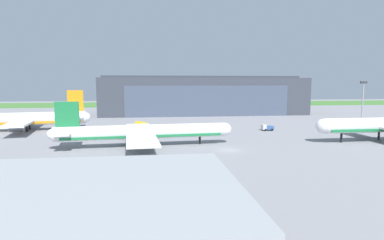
# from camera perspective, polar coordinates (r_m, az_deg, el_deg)

# --- Properties ---
(ground_plane) EXTENTS (440.00, 440.00, 0.00)m
(ground_plane) POSITION_cam_1_polar(r_m,az_deg,el_deg) (73.73, 6.65, -5.46)
(ground_plane) COLOR gray
(grass_field_strip) EXTENTS (440.00, 56.00, 0.08)m
(grass_field_strip) POSITION_cam_1_polar(r_m,az_deg,el_deg) (239.38, -3.00, 2.90)
(grass_field_strip) COLOR #457C34
(grass_field_strip) RESTS_ON ground_plane
(maintenance_hangar) EXTENTS (101.39, 34.21, 19.37)m
(maintenance_hangar) POSITION_cam_1_polar(r_m,az_deg,el_deg) (163.90, 1.92, 4.44)
(maintenance_hangar) COLOR #383D47
(maintenance_hangar) RESTS_ON ground_plane
(airliner_far_right) EXTENTS (42.26, 34.81, 13.14)m
(airliner_far_right) POSITION_cam_1_polar(r_m,az_deg,el_deg) (116.15, -28.39, 0.09)
(airliner_far_right) COLOR silver
(airliner_far_right) RESTS_ON ground_plane
(airliner_near_right) EXTENTS (44.48, 34.93, 11.21)m
(airliner_near_right) POSITION_cam_1_polar(r_m,az_deg,el_deg) (77.96, -8.91, -2.20)
(airliner_near_right) COLOR white
(airliner_near_right) RESTS_ON ground_plane
(airliner_near_left) EXTENTS (36.29, 27.67, 13.13)m
(airliner_near_left) POSITION_cam_1_polar(r_m,az_deg,el_deg) (97.51, 30.93, -0.86)
(airliner_near_left) COLOR white
(airliner_near_left) RESTS_ON ground_plane
(ops_van) EXTENTS (3.18, 4.38, 2.36)m
(ops_van) POSITION_cam_1_polar(r_m,az_deg,el_deg) (126.13, 24.16, -0.45)
(ops_van) COLOR #2D2D33
(ops_van) RESTS_ON ground_plane
(stair_truck) EXTENTS (4.39, 3.26, 2.34)m
(stair_truck) POSITION_cam_1_polar(r_m,az_deg,el_deg) (110.10, -9.18, -0.84)
(stair_truck) COLOR yellow
(stair_truck) RESTS_ON ground_plane
(pushback_tractor) EXTENTS (3.95, 2.78, 2.01)m
(pushback_tractor) POSITION_cam_1_polar(r_m,az_deg,el_deg) (106.43, 13.42, -1.34)
(pushback_tractor) COLOR silver
(pushback_tractor) RESTS_ON ground_plane
(apron_light_mast) EXTENTS (2.40, 0.50, 16.19)m
(apron_light_mast) POSITION_cam_1_polar(r_m,az_deg,el_deg) (124.02, 28.50, 3.17)
(apron_light_mast) COLOR #99999E
(apron_light_mast) RESTS_ON ground_plane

